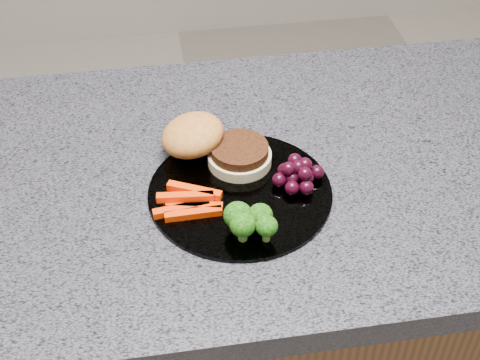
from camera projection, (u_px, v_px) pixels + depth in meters
name	position (u px, v px, depth m)	size (l,w,h in m)	color
island_cabinet	(255.00, 348.00, 1.30)	(1.20, 0.60, 0.86)	brown
countertop	(260.00, 176.00, 1.00)	(1.20, 0.60, 0.04)	#51505B
plate	(240.00, 192.00, 0.94)	(0.26, 0.26, 0.01)	white
burger	(209.00, 144.00, 0.98)	(0.18, 0.15, 0.05)	beige
carrot_sticks	(190.00, 202.00, 0.91)	(0.10, 0.06, 0.02)	#F03504
broccoli	(249.00, 220.00, 0.86)	(0.07, 0.06, 0.05)	olive
grape_bunch	(298.00, 174.00, 0.94)	(0.08, 0.06, 0.04)	black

